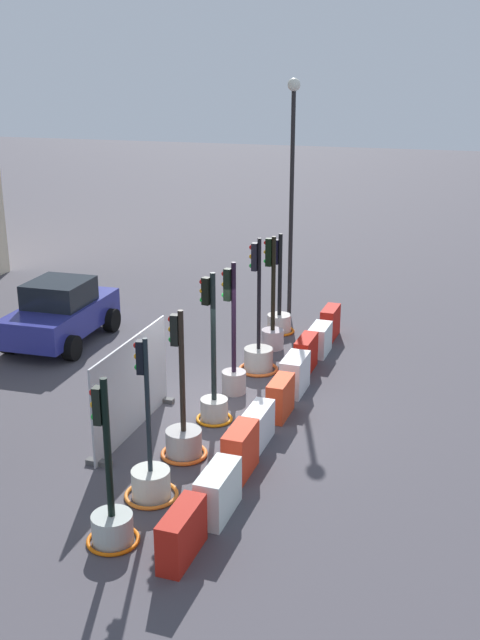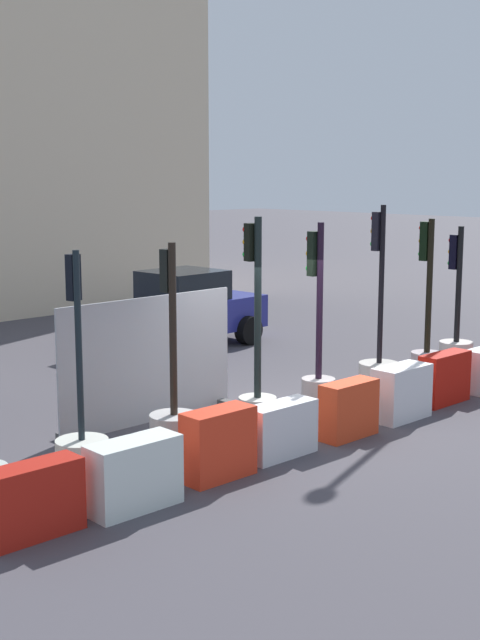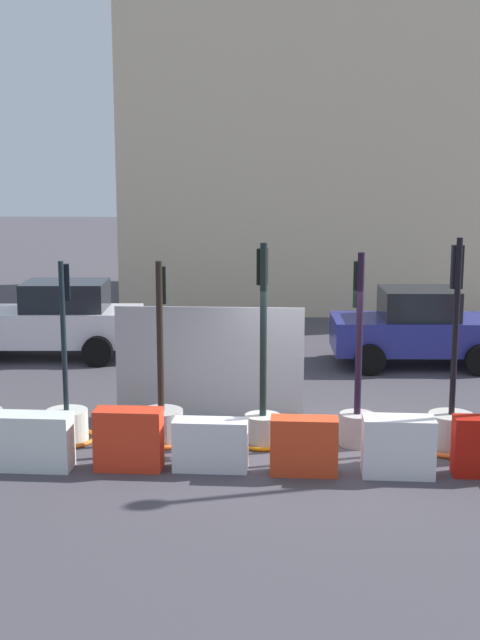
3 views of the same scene
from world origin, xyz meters
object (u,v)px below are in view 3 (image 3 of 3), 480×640
(traffic_light_3, at_px, (263,408))
(construction_barrier_4, at_px, (304,446))
(car_blue_estate, at_px, (418,328))
(construction_barrier_3, at_px, (211,445))
(construction_barrier_1, at_px, (33,442))
(car_white_van, at_px, (48,321))
(traffic_light_4, at_px, (357,402))
(construction_barrier_2, at_px, (129,439))
(traffic_light_1, at_px, (67,417))
(traffic_light_2, at_px, (161,416))
(traffic_light_5, at_px, (451,421))
(construction_barrier_5, at_px, (398,447))

(traffic_light_3, xyz_separation_m, construction_barrier_4, (0.63, -1.29, -0.17))
(car_blue_estate, bearing_deg, construction_barrier_3, -120.64)
(construction_barrier_1, relative_size, car_white_van, 0.25)
(construction_barrier_3, bearing_deg, traffic_light_4, 29.40)
(traffic_light_4, xyz_separation_m, construction_barrier_3, (-2.24, -1.26, -0.33))
(traffic_light_4, bearing_deg, construction_barrier_1, -164.22)
(construction_barrier_3, height_order, construction_barrier_4, construction_barrier_4)
(construction_barrier_1, height_order, construction_barrier_2, construction_barrier_2)
(traffic_light_1, distance_m, car_blue_estate, 8.61)
(traffic_light_2, bearing_deg, car_blue_estate, 48.57)
(traffic_light_2, distance_m, car_white_van, 6.90)
(traffic_light_5, height_order, construction_barrier_4, traffic_light_5)
(construction_barrier_5, bearing_deg, car_blue_estate, 79.20)
(construction_barrier_1, bearing_deg, construction_barrier_3, 2.39)
(traffic_light_2, bearing_deg, construction_barrier_5, -19.53)
(traffic_light_4, xyz_separation_m, construction_barrier_5, (0.48, -1.34, -0.28))
(traffic_light_4, distance_m, construction_barrier_2, 3.69)
(traffic_light_2, distance_m, car_blue_estate, 7.49)
(construction_barrier_3, xyz_separation_m, construction_barrier_5, (2.73, -0.08, 0.05))
(construction_barrier_5, bearing_deg, traffic_light_3, 147.51)
(traffic_light_3, distance_m, car_white_van, 7.88)
(traffic_light_3, bearing_deg, traffic_light_4, 2.68)
(traffic_light_4, xyz_separation_m, construction_barrier_2, (-3.45, -1.30, -0.26))
(traffic_light_1, height_order, construction_barrier_3, traffic_light_1)
(traffic_light_3, xyz_separation_m, car_blue_estate, (3.31, 5.63, 0.25))
(traffic_light_4, distance_m, construction_barrier_1, 5.05)
(traffic_light_4, bearing_deg, construction_barrier_3, -150.60)
(construction_barrier_3, relative_size, construction_barrier_5, 1.07)
(construction_barrier_1, xyz_separation_m, construction_barrier_2, (1.41, 0.07, 0.04))
(car_white_van, height_order, car_blue_estate, car_white_van)
(traffic_light_3, bearing_deg, traffic_light_2, 179.26)
(traffic_light_2, distance_m, construction_barrier_5, 3.86)
(car_blue_estate, bearing_deg, construction_barrier_1, -133.83)
(construction_barrier_2, bearing_deg, traffic_light_1, 135.37)
(construction_barrier_2, bearing_deg, traffic_light_4, 20.68)
(traffic_light_1, bearing_deg, construction_barrier_2, -44.63)
(traffic_light_2, height_order, construction_barrier_3, traffic_light_2)
(car_white_van, bearing_deg, construction_barrier_2, -65.59)
(traffic_light_2, height_order, traffic_light_4, traffic_light_4)
(construction_barrier_3, height_order, construction_barrier_5, construction_barrier_5)
(construction_barrier_4, xyz_separation_m, construction_barrier_5, (1.36, 0.02, 0.01))
(traffic_light_1, xyz_separation_m, traffic_light_5, (6.16, -0.09, 0.07))
(construction_barrier_1, distance_m, car_blue_estate, 9.62)
(traffic_light_3, height_order, construction_barrier_3, traffic_light_3)
(traffic_light_1, height_order, car_white_van, traffic_light_1)
(construction_barrier_4, bearing_deg, traffic_light_2, 150.07)
(traffic_light_1, height_order, traffic_light_4, traffic_light_4)
(traffic_light_2, relative_size, construction_barrier_2, 2.97)
(construction_barrier_4, height_order, car_blue_estate, car_blue_estate)
(traffic_light_5, xyz_separation_m, construction_barrier_1, (-6.31, -1.21, -0.05))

